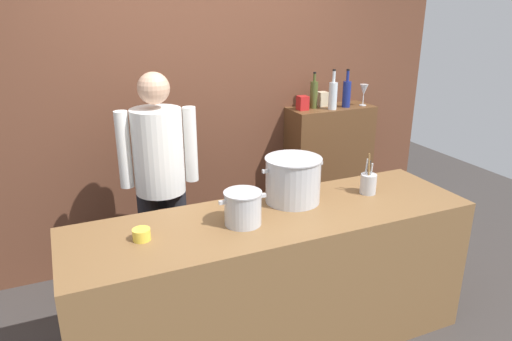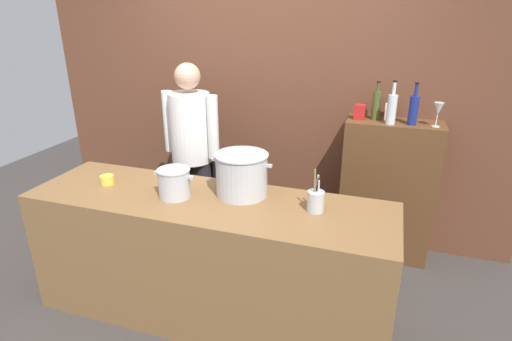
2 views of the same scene
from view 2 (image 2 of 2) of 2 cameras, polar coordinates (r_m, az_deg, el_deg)
ground_plane at (r=3.18m, az=-6.09°, el=-18.78°), size 8.00×8.00×0.00m
brick_back_panel at (r=3.78m, az=1.88°, el=13.13°), size 4.40×0.10×3.00m
prep_counter at (r=2.91m, az=-6.44°, el=-12.01°), size 2.43×0.70×0.90m
bar_cabinet at (r=3.67m, az=17.71°, el=-2.73°), size 0.76×0.32×1.21m
chef at (r=3.53m, az=-8.90°, el=3.34°), size 0.53×0.38×1.66m
stockpot_large at (r=2.69m, az=-2.00°, el=-0.56°), size 0.41×0.35×0.28m
stockpot_small at (r=2.72m, az=-11.28°, el=-1.71°), size 0.28×0.22×0.19m
utensil_crock at (r=2.52m, az=8.28°, el=-4.15°), size 0.10×0.10×0.27m
butter_jar at (r=3.08m, az=-19.98°, el=-1.21°), size 0.09×0.09×0.06m
wine_bottle_clear at (r=3.37m, az=18.35°, el=8.20°), size 0.07×0.07×0.34m
wine_bottle_olive at (r=3.48m, az=16.37°, el=8.76°), size 0.07×0.07×0.31m
wine_bottle_cobalt at (r=3.41m, az=21.04°, el=7.94°), size 0.07×0.07×0.33m
wine_glass_wide at (r=3.41m, az=23.99°, el=7.72°), size 0.07×0.07×0.19m
spice_tin_red at (r=3.48m, az=14.23°, el=7.90°), size 0.08×0.08×0.12m
spice_tin_cream at (r=3.53m, az=18.12°, el=7.77°), size 0.08×0.08×0.13m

